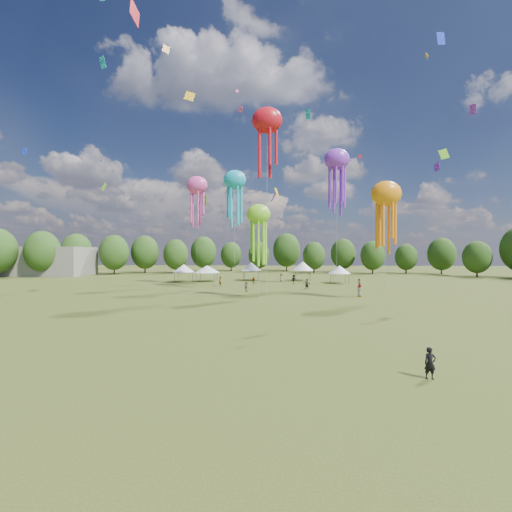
{
  "coord_description": "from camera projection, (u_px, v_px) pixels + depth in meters",
  "views": [
    {
      "loc": [
        0.19,
        -17.54,
        6.27
      ],
      "look_at": [
        -1.51,
        15.0,
        6.0
      ],
      "focal_mm": 23.13,
      "sensor_mm": 36.0,
      "label": 1
    }
  ],
  "objects": [
    {
      "name": "hangar",
      "position": [
        18.0,
        261.0,
        93.21
      ],
      "size": [
        40.0,
        12.0,
        8.0
      ],
      "primitive_type": "cube",
      "color": "gray",
      "rests_on": "ground"
    },
    {
      "name": "festival_tents",
      "position": [
        254.0,
        268.0,
        73.42
      ],
      "size": [
        38.21,
        11.18,
        4.4
      ],
      "color": "#47474C",
      "rests_on": "ground"
    },
    {
      "name": "observer_main",
      "position": [
        430.0,
        363.0,
        16.41
      ],
      "size": [
        0.58,
        0.39,
        1.58
      ],
      "primitive_type": "imported",
      "rotation": [
        0.0,
        0.0,
        0.02
      ],
      "color": "black",
      "rests_on": "ground"
    },
    {
      "name": "treeline",
      "position": [
        257.0,
        252.0,
        80.15
      ],
      "size": [
        201.57,
        95.24,
        13.43
      ],
      "color": "#38281C",
      "rests_on": "ground"
    },
    {
      "name": "spectators_far",
      "position": [
        300.0,
        282.0,
        61.34
      ],
      "size": [
        26.52,
        26.34,
        1.86
      ],
      "color": "gray",
      "rests_on": "ground"
    },
    {
      "name": "show_kites",
      "position": [
        280.0,
        179.0,
        55.93
      ],
      "size": [
        33.69,
        23.02,
        28.76
      ],
      "color": "#18AED3",
      "rests_on": "ground"
    },
    {
      "name": "ground",
      "position": [
        270.0,
        371.0,
        17.58
      ],
      "size": [
        300.0,
        300.0,
        0.0
      ],
      "primitive_type": "plane",
      "color": "#384416",
      "rests_on": "ground"
    },
    {
      "name": "spectator_near",
      "position": [
        246.0,
        287.0,
        53.61
      ],
      "size": [
        0.92,
        0.83,
        1.56
      ],
      "primitive_type": "imported",
      "rotation": [
        0.0,
        0.0,
        2.77
      ],
      "color": "gray",
      "rests_on": "ground"
    },
    {
      "name": "small_kites",
      "position": [
        272.0,
        123.0,
        57.99
      ],
      "size": [
        73.48,
        59.59,
        45.53
      ],
      "color": "#18AED3",
      "rests_on": "ground"
    }
  ]
}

